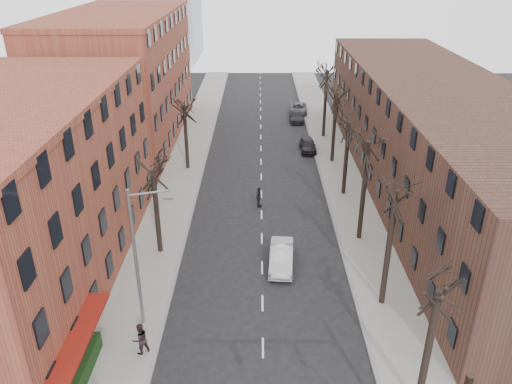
{
  "coord_description": "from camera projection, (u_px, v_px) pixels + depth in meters",
  "views": [
    {
      "loc": [
        -0.28,
        -13.68,
        20.25
      ],
      "look_at": [
        -0.46,
        20.14,
        4.0
      ],
      "focal_mm": 35.0,
      "sensor_mm": 36.0,
      "label": 1
    }
  ],
  "objects": [
    {
      "name": "pedestrian_crossing",
      "position": [
        259.0,
        197.0,
        43.64
      ],
      "size": [
        0.77,
        1.19,
        1.88
      ],
      "primitive_type": "imported",
      "rotation": [
        0.0,
        0.0,
        1.26
      ],
      "color": "black",
      "rests_on": "ground"
    },
    {
      "name": "awning_left",
      "position": [
        87.0,
        374.0,
        26.55
      ],
      "size": [
        1.2,
        7.0,
        0.15
      ],
      "primitive_type": "cube",
      "color": "maroon",
      "rests_on": "ground"
    },
    {
      "name": "sidewalk_right",
      "position": [
        337.0,
        165.0,
        52.58
      ],
      "size": [
        4.0,
        90.0,
        0.15
      ],
      "primitive_type": "cube",
      "color": "gray",
      "rests_on": "ground"
    },
    {
      "name": "tree_right_d",
      "position": [
        343.0,
        194.0,
        46.3
      ],
      "size": [
        5.2,
        5.2,
        10.0
      ],
      "primitive_type": null,
      "color": "black",
      "rests_on": "ground"
    },
    {
      "name": "tree_left_b",
      "position": [
        188.0,
        169.0,
        51.78
      ],
      "size": [
        5.2,
        5.2,
        9.5
      ],
      "primitive_type": null,
      "color": "black",
      "rests_on": "ground"
    },
    {
      "name": "tree_right_e",
      "position": [
        332.0,
        162.0,
        53.51
      ],
      "size": [
        5.2,
        5.2,
        10.8
      ],
      "primitive_type": null,
      "color": "black",
      "rests_on": "ground"
    },
    {
      "name": "tree_right_f",
      "position": [
        323.0,
        137.0,
        60.72
      ],
      "size": [
        5.2,
        5.2,
        11.6
      ],
      "primitive_type": null,
      "color": "black",
      "rests_on": "ground"
    },
    {
      "name": "hedge",
      "position": [
        77.0,
        380.0,
        25.37
      ],
      "size": [
        0.8,
        6.0,
        1.0
      ],
      "primitive_type": "cube",
      "color": "#1C3813",
      "rests_on": "sidewalk_left"
    },
    {
      "name": "building_right",
      "position": [
        435.0,
        136.0,
        45.9
      ],
      "size": [
        12.0,
        50.0,
        10.0
      ],
      "primitive_type": "cube",
      "color": "#452B20",
      "rests_on": "ground"
    },
    {
      "name": "streetlight",
      "position": [
        138.0,
        254.0,
        27.98
      ],
      "size": [
        2.45,
        0.22,
        9.03
      ],
      "color": "slate",
      "rests_on": "ground"
    },
    {
      "name": "tree_right_c",
      "position": [
        359.0,
        239.0,
        39.09
      ],
      "size": [
        5.2,
        5.2,
        11.6
      ],
      "primitive_type": null,
      "color": "black",
      "rests_on": "ground"
    },
    {
      "name": "parked_car_far",
      "position": [
        299.0,
        108.0,
        69.41
      ],
      "size": [
        2.65,
        5.12,
        1.38
      ],
      "primitive_type": "imported",
      "rotation": [
        0.0,
        0.0,
        -0.07
      ],
      "color": "#5B5D63",
      "rests_on": "ground"
    },
    {
      "name": "sidewalk_left",
      "position": [
        185.0,
        164.0,
        52.65
      ],
      "size": [
        4.0,
        90.0,
        0.15
      ],
      "primitive_type": "cube",
      "color": "gray",
      "rests_on": "ground"
    },
    {
      "name": "pedestrian_b",
      "position": [
        140.0,
        339.0,
        27.39
      ],
      "size": [
        1.18,
        1.15,
        1.91
      ],
      "primitive_type": "imported",
      "rotation": [
        0.0,
        0.0,
        3.83
      ],
      "color": "black",
      "rests_on": "sidewalk_left"
    },
    {
      "name": "building_left_near",
      "position": [
        15.0,
        198.0,
        32.1
      ],
      "size": [
        12.0,
        26.0,
        12.0
      ],
      "primitive_type": "cube",
      "color": "brown",
      "rests_on": "ground"
    },
    {
      "name": "building_left_far",
      "position": [
        123.0,
        79.0,
        57.8
      ],
      "size": [
        12.0,
        28.0,
        14.0
      ],
      "primitive_type": "cube",
      "color": "brown",
      "rests_on": "ground"
    },
    {
      "name": "parked_car_mid",
      "position": [
        297.0,
        116.0,
        66.21
      ],
      "size": [
        1.92,
        4.48,
        1.29
      ],
      "primitive_type": "imported",
      "rotation": [
        0.0,
        0.0,
        -0.03
      ],
      "color": "black",
      "rests_on": "ground"
    },
    {
      "name": "parked_car_near",
      "position": [
        308.0,
        145.0,
        56.2
      ],
      "size": [
        1.75,
        4.21,
        1.42
      ],
      "primitive_type": "imported",
      "rotation": [
        0.0,
        0.0,
        0.02
      ],
      "color": "black",
      "rests_on": "ground"
    },
    {
      "name": "tree_right_b",
      "position": [
        381.0,
        304.0,
        31.88
      ],
      "size": [
        5.2,
        5.2,
        10.8
      ],
      "primitive_type": null,
      "color": "black",
      "rests_on": "ground"
    },
    {
      "name": "tree_left_a",
      "position": [
        161.0,
        252.0,
        37.36
      ],
      "size": [
        5.2,
        5.2,
        9.5
      ],
      "primitive_type": null,
      "color": "black",
      "rests_on": "ground"
    },
    {
      "name": "silver_sedan",
      "position": [
        281.0,
        257.0,
        35.43
      ],
      "size": [
        1.92,
        4.72,
        1.52
      ],
      "primitive_type": "imported",
      "rotation": [
        0.0,
        0.0,
        -0.07
      ],
      "color": "#AEAFB5",
      "rests_on": "ground"
    }
  ]
}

